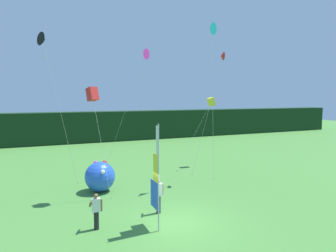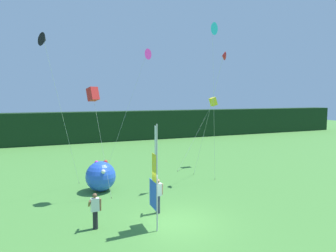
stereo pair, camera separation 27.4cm
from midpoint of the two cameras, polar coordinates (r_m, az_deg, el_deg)
ground_plane at (r=14.33m, az=0.89°, el=-18.19°), size 120.00×120.00×0.00m
distant_treeline at (r=39.25m, az=-14.90°, el=-0.16°), size 80.00×2.40×3.90m
banner_flag at (r=13.02m, az=-2.93°, el=-10.20°), size 0.06×1.03×4.66m
person_near_banner at (r=13.76m, az=-14.31°, el=-15.56°), size 0.55×0.48×1.61m
person_mid_field at (r=15.04m, az=-2.40°, el=-13.20°), size 0.55×0.48×1.74m
inflatable_balloon at (r=18.81m, az=-13.44°, el=-9.49°), size 1.84×1.84×1.87m
kite_magenta_delta_0 at (r=24.26m, az=-4.85°, el=13.64°), size 3.98×0.76×9.64m
kite_red_delta_1 at (r=20.81m, az=10.00°, el=12.95°), size 1.37×2.25×8.84m
kite_red_box_2 at (r=17.10m, az=-14.87°, el=5.94°), size 1.20×1.00×6.36m
kite_yellow_box_3 at (r=25.21m, az=8.06°, el=4.64°), size 4.08×1.36×5.79m
kite_cyan_delta_4 at (r=19.91m, az=8.03°, el=17.98°), size 1.25×1.10×10.51m
kite_black_delta_5 at (r=17.23m, az=-23.46°, el=14.98°), size 2.15×3.54×9.14m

